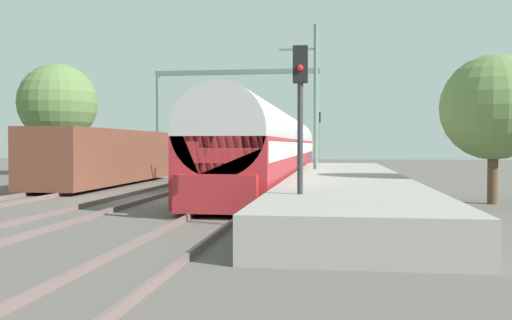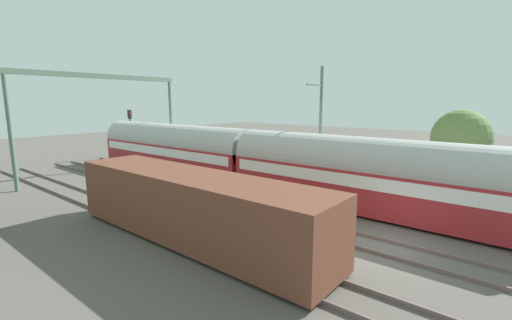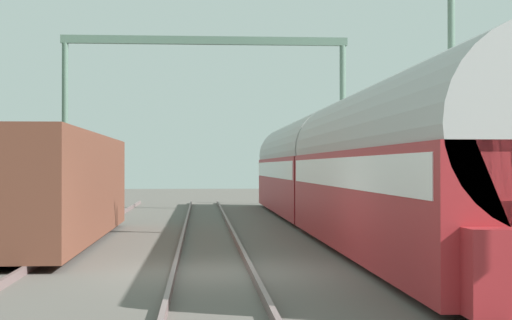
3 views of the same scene
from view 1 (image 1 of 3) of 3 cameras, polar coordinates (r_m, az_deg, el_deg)
The scene contains 14 objects.
ground at distance 22.95m, azimuth -11.39°, elevation -3.75°, with size 120.00×120.00×0.00m, color #58534D.
track_far_west at distance 24.65m, azimuth -20.70°, elevation -3.26°, with size 1.52×60.00×0.16m.
track_west at distance 22.94m, azimuth -11.39°, elevation -3.55°, with size 1.52×60.00×0.16m.
track_east at distance 21.91m, azimuth -0.90°, elevation -3.76°, with size 1.52×60.00×0.16m.
platform at distance 23.62m, azimuth 9.06°, elevation -2.49°, with size 4.40×28.00×0.90m.
passenger_train at distance 32.26m, azimuth 1.98°, elevation 1.32°, with size 2.93×32.85×3.82m.
freight_car at distance 30.36m, azimuth -14.91°, elevation 0.31°, with size 2.80×13.00×2.70m.
person_crossing at distance 42.98m, azimuth 5.28°, elevation 0.12°, with size 0.47×0.40×1.73m.
railway_signal_near at distance 13.90m, azimuth 4.47°, elevation 4.86°, with size 0.36×0.30×4.51m.
railway_signal_far at distance 49.91m, azimuth 6.30°, elevation 2.77°, with size 0.36×0.30×4.94m.
catenary_gantry at distance 43.94m, azimuth -2.02°, elevation 6.20°, with size 12.84×0.28×7.86m.
catenary_pole_east_mid at distance 28.15m, azimuth 5.91°, elevation 5.71°, with size 1.90×0.20×8.00m.
tree_west_background at distance 41.72m, azimuth -19.27°, elevation 5.42°, with size 5.41×5.41×7.69m.
tree_east_background at distance 21.83m, azimuth 22.74°, elevation 4.86°, with size 3.71×3.71×5.28m.
Camera 1 is at (7.57, -21.56, 2.11)m, focal length 39.84 mm.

